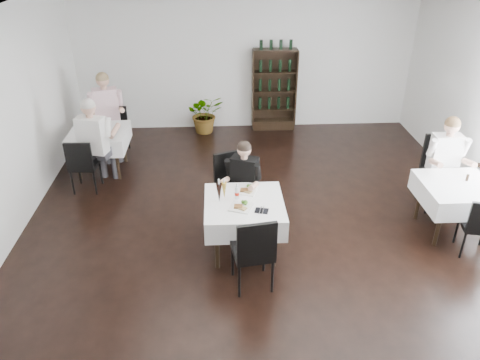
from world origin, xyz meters
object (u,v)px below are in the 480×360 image
potted_tree (205,113)px  main_table (244,211)px  wine_shelf (274,91)px  diner_main (243,180)px

potted_tree → main_table: bearing=-82.3°
wine_shelf → potted_tree: 1.53m
wine_shelf → main_table: (-0.90, -4.31, -0.23)m
wine_shelf → main_table: 4.41m
potted_tree → diner_main: bearing=-80.9°
wine_shelf → diner_main: wine_shelf is taller
main_table → potted_tree: 4.24m
potted_tree → diner_main: 3.70m
main_table → diner_main: bearing=88.6°
wine_shelf → potted_tree: (-1.47, -0.11, -0.43)m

